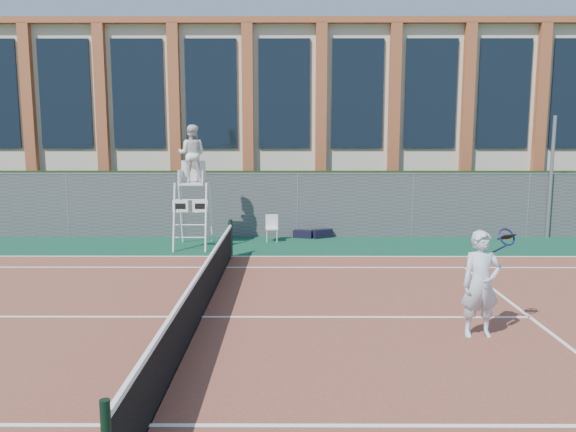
{
  "coord_description": "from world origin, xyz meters",
  "views": [
    {
      "loc": [
        1.73,
        -10.52,
        3.55
      ],
      "look_at": [
        1.68,
        3.0,
        1.58
      ],
      "focal_mm": 35.0,
      "sensor_mm": 36.0,
      "label": 1
    }
  ],
  "objects_px": {
    "plastic_chair": "(272,226)",
    "tennis_player": "(481,284)",
    "steel_pole": "(551,177)",
    "umpire_chair": "(192,157)"
  },
  "relations": [
    {
      "from": "plastic_chair",
      "to": "tennis_player",
      "type": "bearing_deg",
      "value": -66.39
    },
    {
      "from": "plastic_chair",
      "to": "tennis_player",
      "type": "height_order",
      "value": "tennis_player"
    },
    {
      "from": "steel_pole",
      "to": "plastic_chair",
      "type": "bearing_deg",
      "value": -175.71
    },
    {
      "from": "plastic_chair",
      "to": "tennis_player",
      "type": "xyz_separation_m",
      "value": [
        3.94,
        -9.0,
        0.44
      ]
    },
    {
      "from": "umpire_chair",
      "to": "plastic_chair",
      "type": "bearing_deg",
      "value": 20.74
    },
    {
      "from": "steel_pole",
      "to": "tennis_player",
      "type": "bearing_deg",
      "value": -120.03
    },
    {
      "from": "steel_pole",
      "to": "umpire_chair",
      "type": "height_order",
      "value": "steel_pole"
    },
    {
      "from": "umpire_chair",
      "to": "tennis_player",
      "type": "xyz_separation_m",
      "value": [
        6.39,
        -8.07,
        -1.87
      ]
    },
    {
      "from": "steel_pole",
      "to": "umpire_chair",
      "type": "distance_m",
      "value": 12.15
    },
    {
      "from": "steel_pole",
      "to": "umpire_chair",
      "type": "relative_size",
      "value": 1.07
    }
  ]
}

